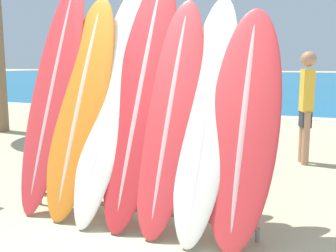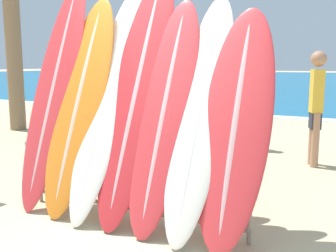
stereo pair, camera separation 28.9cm
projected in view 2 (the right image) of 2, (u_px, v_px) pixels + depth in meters
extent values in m
plane|color=#CCB789|center=(101.00, 242.00, 3.34)|extent=(160.00, 160.00, 0.00)
cube|color=white|center=(286.00, 117.00, 10.99)|extent=(120.00, 0.60, 0.01)
cylinder|color=gray|center=(40.00, 166.00, 4.25)|extent=(0.04, 0.04, 0.79)
cylinder|color=gray|center=(250.00, 199.00, 3.23)|extent=(0.04, 0.04, 0.79)
cylinder|color=gray|center=(130.00, 142.00, 3.68)|extent=(2.36, 0.04, 0.04)
cylinder|color=gray|center=(131.00, 208.00, 3.79)|extent=(2.36, 0.04, 0.04)
ellipsoid|color=red|center=(55.00, 89.00, 4.19)|extent=(0.52, 1.01, 2.46)
ellipsoid|color=#D59E9F|center=(55.00, 89.00, 4.19)|extent=(0.09, 0.98, 2.36)
ellipsoid|color=orange|center=(80.00, 102.00, 4.01)|extent=(0.59, 0.99, 2.21)
ellipsoid|color=beige|center=(80.00, 102.00, 4.01)|extent=(0.11, 0.97, 2.13)
ellipsoid|color=silver|center=(108.00, 97.00, 3.91)|extent=(0.48, 1.22, 2.33)
ellipsoid|color=silver|center=(108.00, 97.00, 3.91)|extent=(0.09, 1.19, 2.24)
ellipsoid|color=red|center=(137.00, 92.00, 3.77)|extent=(0.57, 1.17, 2.46)
ellipsoid|color=#D19A9C|center=(137.00, 92.00, 3.77)|extent=(0.10, 1.13, 2.37)
ellipsoid|color=red|center=(165.00, 112.00, 3.58)|extent=(0.54, 1.01, 2.13)
ellipsoid|color=#D59E9F|center=(165.00, 112.00, 3.58)|extent=(0.10, 0.98, 2.05)
ellipsoid|color=silver|center=(200.00, 113.00, 3.44)|extent=(0.49, 1.10, 2.15)
ellipsoid|color=silver|center=(200.00, 113.00, 3.44)|extent=(0.09, 1.06, 2.07)
ellipsoid|color=red|center=(236.00, 124.00, 3.25)|extent=(0.60, 0.88, 2.00)
ellipsoid|color=#D59E9F|center=(236.00, 124.00, 3.25)|extent=(0.11, 0.86, 1.93)
cylinder|color=#846047|center=(238.00, 127.00, 6.95)|extent=(0.11, 0.11, 0.79)
cylinder|color=#846047|center=(235.00, 125.00, 7.12)|extent=(0.11, 0.11, 0.79)
cube|color=#CC4C3D|center=(237.00, 111.00, 6.99)|extent=(0.24, 0.26, 0.24)
cube|color=#42996B|center=(237.00, 87.00, 6.92)|extent=(0.26, 0.28, 0.61)
sphere|color=#846047|center=(238.00, 61.00, 6.85)|extent=(0.22, 0.22, 0.22)
cylinder|color=#A87A5B|center=(315.00, 140.00, 5.68)|extent=(0.11, 0.11, 0.80)
cylinder|color=#A87A5B|center=(313.00, 138.00, 5.85)|extent=(0.11, 0.11, 0.80)
cube|color=#282D38|center=(315.00, 121.00, 5.73)|extent=(0.20, 0.26, 0.24)
cube|color=gold|center=(317.00, 91.00, 5.66)|extent=(0.23, 0.28, 0.62)
sphere|color=#A87A5B|center=(319.00, 59.00, 5.59)|extent=(0.22, 0.22, 0.22)
cylinder|color=#A87A5B|center=(165.00, 110.00, 9.36)|extent=(0.11, 0.11, 0.81)
cylinder|color=#A87A5B|center=(158.00, 110.00, 9.32)|extent=(0.11, 0.11, 0.81)
cube|color=gold|center=(161.00, 98.00, 9.30)|extent=(0.26, 0.25, 0.24)
cube|color=gold|center=(161.00, 80.00, 9.23)|extent=(0.29, 0.28, 0.63)
sphere|color=#A87A5B|center=(161.00, 60.00, 9.16)|extent=(0.23, 0.23, 0.23)
cylinder|color=#896B4C|center=(13.00, 31.00, 8.69)|extent=(0.35, 0.35, 4.42)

